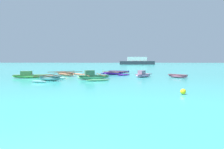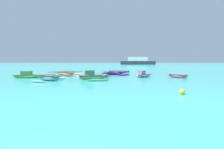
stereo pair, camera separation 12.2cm
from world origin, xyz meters
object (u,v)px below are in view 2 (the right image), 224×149
object	(u,v)px
moored_boat_3	(143,75)
mooring_buoy_0	(182,92)
moored_boat_2	(50,78)
distant_ferry	(138,61)
moored_boat_4	(93,76)
moored_boat_7	(119,72)
moored_boat_6	(115,73)
moored_boat_1	(31,75)
moored_boat_5	(65,74)
moored_boat_0	(178,76)

from	to	relation	value
moored_boat_3	mooring_buoy_0	world-z (taller)	moored_boat_3
moored_boat_2	moored_boat_3	world-z (taller)	moored_boat_3
distant_ferry	moored_boat_4	bearing A→B (deg)	-99.15
moored_boat_7	moored_boat_3	bearing A→B (deg)	-51.55
mooring_buoy_0	moored_boat_6	bearing A→B (deg)	106.22
moored_boat_4	moored_boat_6	bearing A→B (deg)	53.55
mooring_buoy_0	distant_ferry	xyz separation A→B (m)	(3.43, 68.92, 1.08)
moored_boat_1	distant_ferry	xyz separation A→B (m)	(16.72, 59.22, 0.97)
moored_boat_7	mooring_buoy_0	bearing A→B (deg)	-60.92
moored_boat_4	mooring_buoy_0	bearing A→B (deg)	-72.09
moored_boat_3	distant_ferry	world-z (taller)	distant_ferry
moored_boat_5	moored_boat_7	size ratio (longest dim) A/B	1.40
moored_boat_2	moored_boat_6	size ratio (longest dim) A/B	0.83
distant_ferry	moored_boat_7	bearing A→B (deg)	-98.09
moored_boat_4	moored_boat_5	world-z (taller)	moored_boat_4
moored_boat_0	distant_ferry	world-z (taller)	distant_ferry
moored_boat_1	moored_boat_4	world-z (taller)	moored_boat_4
moored_boat_2	moored_boat_7	xyz separation A→B (m)	(6.45, 11.47, -0.07)
distant_ferry	mooring_buoy_0	bearing A→B (deg)	-92.85
moored_boat_0	moored_boat_1	distance (m)	16.06
moored_boat_2	moored_boat_7	world-z (taller)	moored_boat_2
moored_boat_0	moored_boat_3	world-z (taller)	moored_boat_3
moored_boat_4	moored_boat_0	bearing A→B (deg)	-5.71
mooring_buoy_0	moored_boat_0	bearing A→B (deg)	75.41
moored_boat_5	distant_ferry	bearing A→B (deg)	122.32
moored_boat_1	moored_boat_2	bearing A→B (deg)	-52.91
moored_boat_2	mooring_buoy_0	world-z (taller)	moored_boat_2
moored_boat_3	moored_boat_7	xyz separation A→B (m)	(-2.77, 7.27, -0.09)
moored_boat_2	moored_boat_5	distance (m)	5.78
moored_boat_5	mooring_buoy_0	xyz separation A→B (m)	(10.29, -12.75, -0.08)
moored_boat_5	mooring_buoy_0	distance (m)	16.39
moored_boat_7	moored_boat_5	bearing A→B (deg)	-121.43
moored_boat_5	moored_boat_1	bearing A→B (deg)	-88.46
moored_boat_2	distant_ferry	bearing A→B (deg)	92.09
moored_boat_4	mooring_buoy_0	size ratio (longest dim) A/B	13.62
moored_boat_0	moored_boat_4	world-z (taller)	moored_boat_4
moored_boat_4	moored_boat_7	xyz separation A→B (m)	(2.57, 10.00, -0.12)
moored_boat_1	mooring_buoy_0	distance (m)	16.45
moored_boat_1	moored_boat_6	xyz separation A→B (m)	(8.98, 5.10, -0.06)
moored_boat_0	moored_boat_6	xyz separation A→B (m)	(-7.06, 4.24, -0.00)
moored_boat_3	moored_boat_7	distance (m)	7.78
moored_boat_2	mooring_buoy_0	bearing A→B (deg)	-19.84
moored_boat_1	moored_boat_6	distance (m)	10.33
moored_boat_1	moored_boat_4	size ratio (longest dim) A/B	0.93
moored_boat_2	moored_boat_5	world-z (taller)	moored_boat_2
moored_boat_6	mooring_buoy_0	distance (m)	15.42
moored_boat_7	mooring_buoy_0	xyz separation A→B (m)	(3.75, -18.44, -0.03)
mooring_buoy_0	distant_ferry	distance (m)	69.02
moored_boat_1	moored_boat_5	xyz separation A→B (m)	(2.99, 3.04, -0.03)
moored_boat_6	moored_boat_0	bearing A→B (deg)	-67.35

